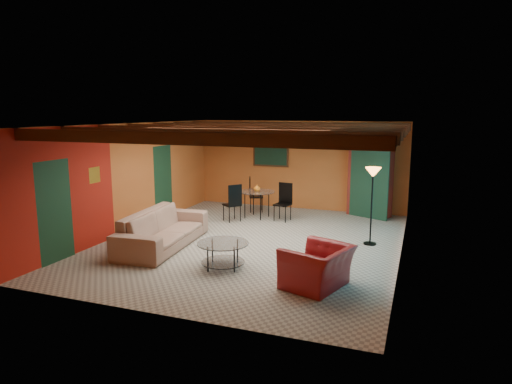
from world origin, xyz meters
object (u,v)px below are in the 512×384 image
at_px(potted_plant, 372,138).
at_px(vase, 257,178).
at_px(sofa, 163,229).
at_px(coffee_table, 223,255).
at_px(armoire, 370,181).
at_px(floor_lamp, 372,206).
at_px(armchair, 317,267).
at_px(dining_table, 257,199).

relative_size(potted_plant, vase, 2.24).
xyz_separation_m(sofa, coffee_table, (1.83, -0.81, -0.15)).
bearing_deg(sofa, armoire, -45.58).
bearing_deg(floor_lamp, vase, 154.69).
bearing_deg(potted_plant, coffee_table, -111.33).
xyz_separation_m(armchair, potted_plant, (0.22, 5.82, 1.88)).
relative_size(armchair, dining_table, 0.55).
height_order(sofa, armoire, armoire).
bearing_deg(potted_plant, vase, -155.67).
relative_size(armchair, coffee_table, 1.11).
bearing_deg(dining_table, coffee_table, -78.74).
height_order(coffee_table, vase, vase).
xyz_separation_m(armchair, floor_lamp, (0.57, 2.91, 0.53)).
bearing_deg(floor_lamp, potted_plant, 96.92).
xyz_separation_m(floor_lamp, vase, (-3.32, 1.57, 0.26)).
bearing_deg(armoire, floor_lamp, -59.25).
height_order(armchair, potted_plant, potted_plant).
xyz_separation_m(armchair, coffee_table, (-1.93, 0.33, -0.11)).
relative_size(coffee_table, armoire, 0.49).
distance_m(dining_table, vase, 0.62).
xyz_separation_m(sofa, potted_plant, (3.98, 4.68, 1.84)).
distance_m(coffee_table, armoire, 5.94).
bearing_deg(dining_table, sofa, -106.81).
bearing_deg(floor_lamp, armchair, -101.14).
height_order(armchair, floor_lamp, floor_lamp).
xyz_separation_m(armoire, floor_lamp, (0.35, -2.91, -0.12)).
distance_m(armchair, floor_lamp, 3.01).
relative_size(floor_lamp, vase, 8.95).
relative_size(coffee_table, potted_plant, 2.24).
relative_size(armchair, potted_plant, 2.50).
height_order(coffee_table, floor_lamp, floor_lamp).
bearing_deg(vase, sofa, -106.81).
distance_m(dining_table, armoire, 3.30).
bearing_deg(armoire, sofa, -106.54).
bearing_deg(floor_lamp, sofa, -157.84).
height_order(floor_lamp, vase, floor_lamp).
bearing_deg(sofa, armchair, -112.15).
xyz_separation_m(potted_plant, vase, (-2.97, -1.34, -1.09)).
bearing_deg(floor_lamp, dining_table, 154.69).
distance_m(armoire, potted_plant, 1.23).
distance_m(sofa, armchair, 3.93).
bearing_deg(armoire, vase, -131.84).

